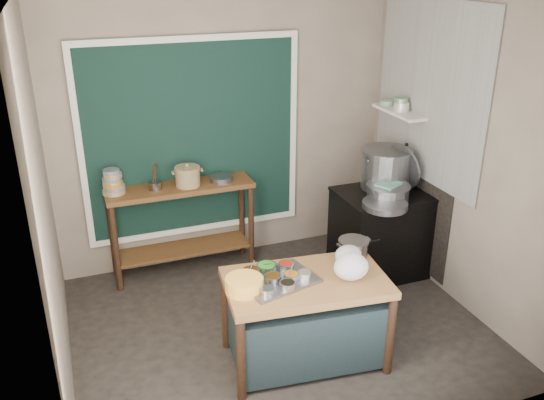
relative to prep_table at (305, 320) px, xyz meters
name	(u,v)px	position (x,y,z in m)	size (l,w,h in m)	color
floor	(278,327)	(-0.04, 0.49, -0.39)	(3.50, 3.00, 0.02)	#2E2823
back_wall	(225,130)	(-0.04, 2.00, 1.02)	(3.50, 0.02, 2.80)	gray
left_wall	(43,212)	(-1.80, 0.49, 1.02)	(0.02, 3.00, 2.80)	gray
right_wall	(462,155)	(1.72, 0.49, 1.02)	(0.02, 3.00, 2.80)	gray
curtain_panel	(193,139)	(-0.39, 1.96, 0.98)	(2.10, 0.02, 1.90)	black
curtain_frame	(193,140)	(-0.39, 1.95, 0.98)	(2.22, 0.03, 2.02)	beige
tile_panel	(429,92)	(1.69, 1.04, 1.48)	(0.02, 1.70, 1.70)	#B2B2AA
soot_patch	(412,200)	(1.70, 1.14, 0.32)	(0.01, 1.30, 1.30)	black
wall_shelf	(400,112)	(1.59, 1.34, 1.23)	(0.22, 0.70, 0.03)	beige
prep_table	(305,320)	(0.00, 0.00, 0.00)	(1.25, 0.72, 0.75)	olive
back_counter	(183,229)	(-0.59, 1.77, 0.10)	(1.45, 0.40, 0.95)	#583719
stove_block	(382,234)	(1.31, 1.04, 0.05)	(0.90, 0.68, 0.85)	black
stove_top	(385,194)	(1.31, 1.04, 0.49)	(0.92, 0.69, 0.03)	black
condiment_tray	(278,280)	(-0.22, 0.05, 0.39)	(0.56, 0.40, 0.03)	gray
condiment_bowls	(275,275)	(-0.23, 0.06, 0.43)	(0.49, 0.43, 0.06)	gray
yellow_basin	(244,285)	(-0.50, 0.01, 0.43)	(0.28, 0.28, 0.11)	gold
saucepan	(353,248)	(0.52, 0.22, 0.45)	(0.26, 0.26, 0.14)	gray
plastic_bag_a	(351,267)	(0.32, -0.11, 0.48)	(0.28, 0.23, 0.21)	white
plastic_bag_b	(348,255)	(0.41, 0.10, 0.46)	(0.22, 0.19, 0.17)	white
bowl_stack	(113,183)	(-1.22, 1.79, 0.68)	(0.22, 0.22, 0.25)	tan
utensil_cup	(155,185)	(-0.83, 1.76, 0.62)	(0.13, 0.13, 0.08)	gray
ceramic_crock	(188,177)	(-0.51, 1.74, 0.66)	(0.26, 0.26, 0.18)	olive
wide_bowl	(222,179)	(-0.17, 1.74, 0.60)	(0.23, 0.23, 0.06)	gray
stock_pot	(386,169)	(1.37, 1.16, 0.71)	(0.52, 0.52, 0.41)	gray
pot_lid	(403,166)	(1.53, 1.11, 0.74)	(0.47, 0.47, 0.02)	gray
steamer	(388,192)	(1.25, 0.91, 0.58)	(0.43, 0.43, 0.14)	gray
green_cloth	(389,184)	(1.25, 0.91, 0.65)	(0.23, 0.18, 0.02)	slate
shallow_pan	(385,205)	(1.11, 0.73, 0.53)	(0.42, 0.42, 0.06)	gray
shelf_bowl_stack	(401,105)	(1.59, 1.33, 1.30)	(0.16, 0.16, 0.13)	silver
shelf_bowl_green	(387,103)	(1.59, 1.58, 1.26)	(0.14, 0.14, 0.05)	gray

